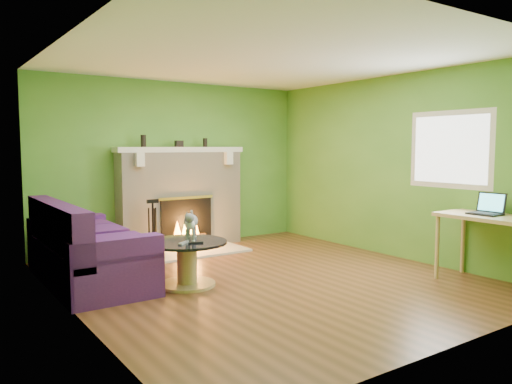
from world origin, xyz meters
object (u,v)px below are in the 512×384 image
Objects in this scene: cat at (191,225)px; coffee_table at (187,260)px; sofa at (84,251)px; desk at (489,224)px.

coffee_table is at bearing -116.60° from cat.
coffee_table is (0.93, -0.81, -0.07)m from sofa.
sofa reaches higher than desk.
desk is 3.42m from cat.
desk is at bearing -3.73° from cat.
cat is (1.01, -0.76, 0.32)m from sofa.
cat reaches higher than coffee_table.
sofa is 4.69m from desk.
desk is at bearing -33.69° from coffee_table.
sofa is 1.95× the size of desk.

